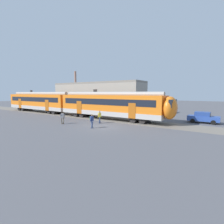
{
  "coord_description": "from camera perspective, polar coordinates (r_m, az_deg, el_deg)",
  "views": [
    {
      "loc": [
        13.0,
        -16.68,
        4.2
      ],
      "look_at": [
        -0.11,
        2.57,
        1.6
      ],
      "focal_mm": 28.0,
      "sensor_mm": 36.0,
      "label": 1
    }
  ],
  "objects": [
    {
      "name": "parked_car_blue",
      "position": [
        27.23,
        27.64,
        -1.57
      ],
      "size": [
        4.04,
        1.84,
        1.54
      ],
      "color": "#284799",
      "rests_on": "ground"
    },
    {
      "name": "pedestrian_yellow",
      "position": [
        23.96,
        -4.1,
        -1.35
      ],
      "size": [
        0.57,
        0.65,
        1.67
      ],
      "color": "navy",
      "rests_on": "ground"
    },
    {
      "name": "track_bed",
      "position": [
        35.25,
        -15.87,
        -0.71
      ],
      "size": [
        80.0,
        4.4,
        0.01
      ],
      "primitive_type": "cube",
      "color": "slate",
      "rests_on": "ground"
    },
    {
      "name": "ground_plane",
      "position": [
        21.56,
        -3.62,
        -4.88
      ],
      "size": [
        160.0,
        160.0,
        0.0
      ],
      "primitive_type": "plane",
      "color": "#515156"
    },
    {
      "name": "pedestrian_grey",
      "position": [
        24.31,
        -15.87,
        -1.53
      ],
      "size": [
        0.47,
        0.7,
        1.67
      ],
      "color": "#6B6051",
      "rests_on": "ground"
    },
    {
      "name": "commuter_train",
      "position": [
        33.18,
        -13.23,
        2.84
      ],
      "size": [
        38.05,
        3.07,
        4.73
      ],
      "color": "#B2ADA8",
      "rests_on": "ground"
    },
    {
      "name": "background_building",
      "position": [
        38.53,
        -5.04,
        4.87
      ],
      "size": [
        21.54,
        5.0,
        9.2
      ],
      "color": "gray",
      "rests_on": "ground"
    },
    {
      "name": "pedestrian_navy",
      "position": [
        20.77,
        -6.62,
        -2.56
      ],
      "size": [
        0.62,
        0.6,
        1.67
      ],
      "color": "navy",
      "rests_on": "ground"
    }
  ]
}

